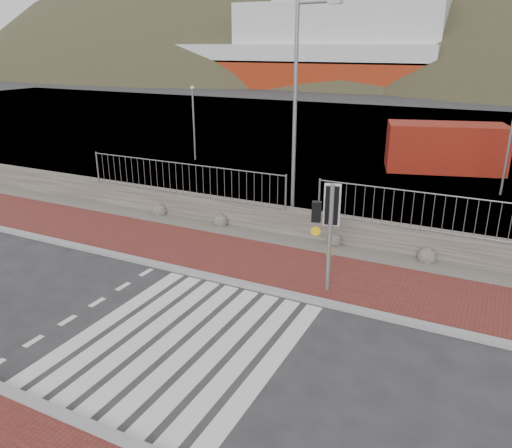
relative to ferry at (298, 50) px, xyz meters
The scene contains 15 objects.
ground 72.44m from the ferry, 70.05° to the right, with size 220.00×220.00×0.00m, color #28282B.
sidewalk_far 68.23m from the ferry, 68.75° to the right, with size 40.00×3.00×0.08m, color maroon.
kerb_near 75.25m from the ferry, 70.83° to the right, with size 40.00×0.25×0.12m, color gray.
kerb_far 69.63m from the ferry, 69.20° to the right, with size 40.00×0.25×0.12m, color gray.
zebra_crossing 72.43m from the ferry, 70.05° to the right, with size 4.62×5.60×0.01m.
gravel_strip 66.38m from the ferry, 68.13° to the right, with size 40.00×1.50×0.06m, color #59544C.
stone_wall 65.61m from the ferry, 67.86° to the right, with size 40.00×0.60×0.90m, color #4C453E.
railing 65.66m from the ferry, 67.91° to the right, with size 18.07×0.07×1.22m.
quay 47.29m from the ferry, 58.36° to the right, with size 120.00×40.00×0.50m, color #4C4C4F.
water 25.72m from the ferry, 11.47° to the right, with size 220.00×50.00×0.05m, color #3F4C54.
ferry is the anchor object (origin of this frame).
hills_backdrop 46.83m from the ferry, 32.50° to the left, with size 254.00×90.00×100.00m.
traffic_signal_far 69.62m from the ferry, 67.40° to the right, with size 0.74×0.37×2.99m.
streetlight 64.48m from the ferry, 68.10° to the right, with size 1.60×0.43×7.59m.
shipping_container 55.93m from the ferry, 60.16° to the right, with size 5.84×2.43×2.43m, color maroon.
Camera 1 is at (5.75, -7.88, 6.27)m, focal length 35.00 mm.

